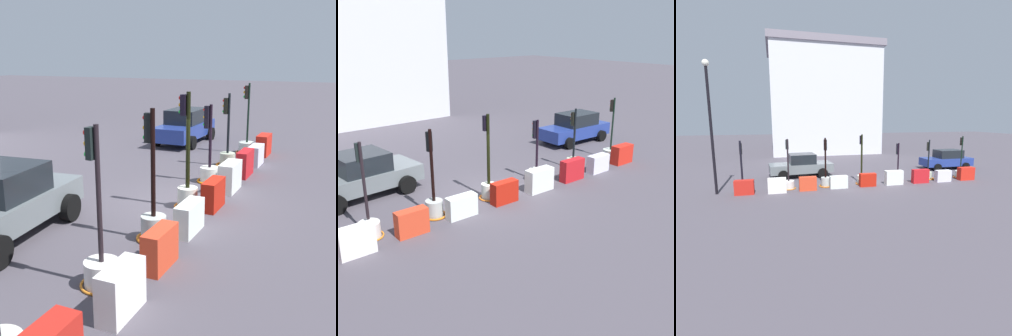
# 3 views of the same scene
# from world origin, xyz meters

# --- Properties ---
(ground_plane) EXTENTS (120.00, 120.00, 0.00)m
(ground_plane) POSITION_xyz_m (0.00, 0.00, 0.00)
(ground_plane) COLOR #4A454E
(traffic_light_1) EXTENTS (0.84, 0.84, 3.03)m
(traffic_light_1) POSITION_xyz_m (-4.80, -0.20, 0.47)
(traffic_light_1) COLOR silver
(traffic_light_1) RESTS_ON ground_plane
(traffic_light_2) EXTENTS (0.82, 0.82, 3.05)m
(traffic_light_2) POSITION_xyz_m (-2.51, -0.22, 0.54)
(traffic_light_2) COLOR #AEB3AE
(traffic_light_2) RESTS_ON ground_plane
(traffic_light_3) EXTENTS (0.77, 0.77, 3.22)m
(traffic_light_3) POSITION_xyz_m (-0.13, -0.17, 0.64)
(traffic_light_3) COLOR silver
(traffic_light_3) RESTS_ON ground_plane
(traffic_light_4) EXTENTS (0.85, 0.85, 2.61)m
(traffic_light_4) POSITION_xyz_m (2.54, 0.02, 0.43)
(traffic_light_4) COLOR silver
(traffic_light_4) RESTS_ON ground_plane
(traffic_light_5) EXTENTS (0.88, 0.88, 2.77)m
(traffic_light_5) POSITION_xyz_m (4.88, 0.04, 0.43)
(traffic_light_5) COLOR #AFB99F
(traffic_light_5) RESTS_ON ground_plane
(traffic_light_6) EXTENTS (0.96, 0.96, 3.00)m
(traffic_light_6) POSITION_xyz_m (7.42, -0.13, 0.41)
(traffic_light_6) COLOR silver
(traffic_light_6) RESTS_ON ground_plane
(construction_barrier_1) EXTENTS (1.04, 0.43, 0.87)m
(construction_barrier_1) POSITION_xyz_m (-5.49, -0.99, 0.44)
(construction_barrier_1) COLOR white
(construction_barrier_1) RESTS_ON ground_plane
(construction_barrier_2) EXTENTS (1.03, 0.41, 0.83)m
(construction_barrier_2) POSITION_xyz_m (-3.72, -0.91, 0.42)
(construction_barrier_2) COLOR red
(construction_barrier_2) RESTS_ON ground_plane
(construction_barrier_3) EXTENTS (1.10, 0.41, 0.77)m
(construction_barrier_3) POSITION_xyz_m (-1.82, -0.85, 0.38)
(construction_barrier_3) COLOR silver
(construction_barrier_3) RESTS_ON ground_plane
(construction_barrier_4) EXTENTS (1.05, 0.41, 0.83)m
(construction_barrier_4) POSITION_xyz_m (0.05, -0.88, 0.41)
(construction_barrier_4) COLOR #B51C0E
(construction_barrier_4) RESTS_ON ground_plane
(construction_barrier_5) EXTENTS (1.17, 0.49, 0.91)m
(construction_barrier_5) POSITION_xyz_m (1.85, -0.87, 0.46)
(construction_barrier_5) COLOR silver
(construction_barrier_5) RESTS_ON ground_plane
(construction_barrier_6) EXTENTS (1.14, 0.40, 0.91)m
(construction_barrier_6) POSITION_xyz_m (3.74, -0.90, 0.46)
(construction_barrier_6) COLOR red
(construction_barrier_6) RESTS_ON ground_plane
(construction_barrier_7) EXTENTS (1.07, 0.45, 0.78)m
(construction_barrier_7) POSITION_xyz_m (5.44, -0.93, 0.39)
(construction_barrier_7) COLOR silver
(construction_barrier_7) RESTS_ON ground_plane
(construction_barrier_8) EXTENTS (1.12, 0.48, 0.89)m
(construction_barrier_8) POSITION_xyz_m (7.29, -0.89, 0.44)
(construction_barrier_8) COLOR red
(construction_barrier_8) RESTS_ON ground_plane
(car_grey_saloon) EXTENTS (4.62, 2.52, 1.68)m
(car_grey_saloon) POSITION_xyz_m (-3.68, 3.17, 0.82)
(car_grey_saloon) COLOR slate
(car_grey_saloon) RESTS_ON ground_plane
(car_blue_estate) EXTENTS (4.24, 2.13, 1.62)m
(car_blue_estate) POSITION_xyz_m (8.61, 3.17, 0.80)
(car_blue_estate) COLOR navy
(car_blue_estate) RESTS_ON ground_plane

